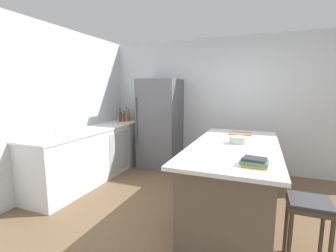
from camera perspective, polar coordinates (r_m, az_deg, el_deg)
ground_plane at (r=3.11m, az=6.51°, el=-22.20°), size 7.20×7.20×0.00m
wall_rear at (r=4.89m, az=13.67°, el=5.02°), size 6.00×0.10×2.60m
wall_left at (r=4.06m, az=-28.80°, el=3.47°), size 0.10×6.00×2.60m
counter_run_left at (r=4.51m, az=-17.27°, el=-6.28°), size 0.65×2.65×0.92m
kitchen_island at (r=3.26m, az=15.43°, el=-12.03°), size 1.05×2.29×0.91m
refrigerator at (r=4.87m, az=-1.88°, el=0.54°), size 0.77×0.75×1.80m
bar_stool at (r=2.55m, az=30.73°, el=-17.45°), size 0.36×0.36×0.65m
sink_faucet at (r=4.13m, az=-21.60°, el=0.83°), size 0.15×0.05×0.30m
gin_bottle at (r=5.42m, az=-9.90°, el=2.61°), size 0.07×0.07×0.28m
vinegar_bottle at (r=5.27m, az=-9.40°, el=2.31°), size 0.06×0.06×0.26m
hot_sauce_bottle at (r=5.22m, az=-10.48°, el=2.17°), size 0.05×0.05×0.24m
syrup_bottle at (r=5.16m, az=-11.43°, el=2.24°), size 0.06×0.06×0.29m
cookbook_stack at (r=2.32m, az=20.05°, el=-8.16°), size 0.26×0.19×0.08m
mixing_bowl at (r=3.20m, az=16.57°, el=-3.23°), size 0.23×0.23×0.09m
cutting_board at (r=3.86m, az=17.01°, el=-1.78°), size 0.34×0.25×0.02m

